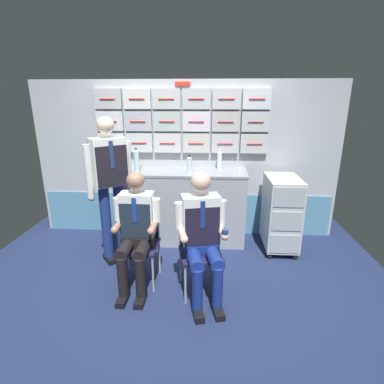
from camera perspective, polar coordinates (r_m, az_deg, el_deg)
The scene contains 14 objects.
ground at distance 3.37m, azimuth -2.99°, elevation -17.55°, with size 4.80×4.80×0.04m, color #1C2648.
galley_bulkhead at distance 4.20m, azimuth -1.28°, elevation 6.60°, with size 4.20×0.14×2.15m.
galley_counter at distance 4.10m, azimuth -2.04°, elevation -2.76°, with size 1.73×0.53×0.99m.
service_trolley at distance 4.02m, azimuth 16.58°, elevation -3.65°, with size 0.40×0.65×0.97m.
folding_chair_left at distance 3.30m, azimuth -9.77°, elevation -8.02°, with size 0.41×0.41×0.83m.
crew_member_left at distance 3.09m, azimuth -10.64°, elevation -6.65°, with size 0.48×0.59×1.22m.
folding_chair_right at distance 3.10m, azimuth 1.31°, elevation -9.45°, with size 0.48×0.48×0.83m.
crew_member_right at distance 2.88m, azimuth 1.92°, elevation -7.60°, with size 0.52×0.67×1.26m.
crew_member_standing at distance 3.58m, azimuth -15.35°, elevation 2.66°, with size 0.45×0.41×1.72m.
water_bottle_clear at distance 4.07m, azimuth 5.26°, elevation 6.11°, with size 0.07×0.07×0.27m.
water_bottle_short at distance 3.96m, azimuth -10.52°, elevation 5.90°, with size 0.07×0.07×0.31m.
sparkling_bottle_green at distance 3.83m, azimuth -0.49°, elevation 5.24°, with size 0.07×0.07×0.23m.
coffee_cup_spare at distance 4.15m, azimuth -9.86°, elevation 4.86°, with size 0.06×0.06×0.07m.
paper_cup_blue at distance 3.95m, azimuth 9.07°, elevation 4.17°, with size 0.06×0.06×0.06m.
Camera 1 is at (0.33, -2.74, 1.91)m, focal length 28.02 mm.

